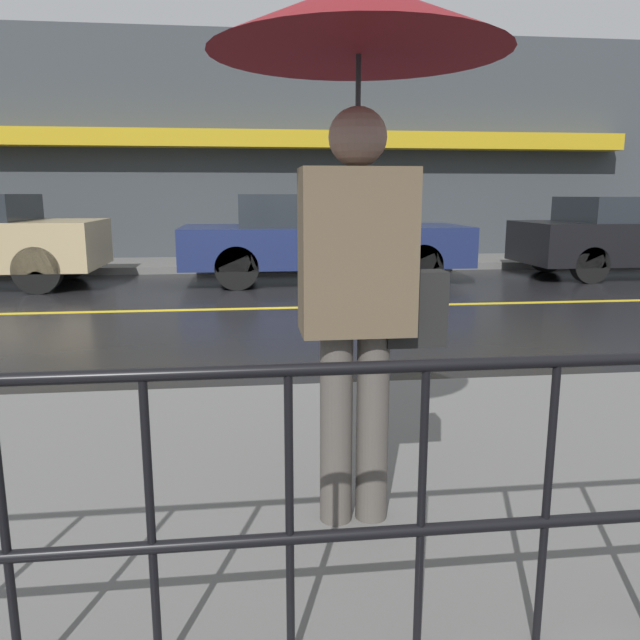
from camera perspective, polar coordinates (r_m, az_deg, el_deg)
ground_plane at (r=8.22m, az=-7.32°, el=1.01°), size 80.00×80.00×0.00m
sidewalk_near at (r=3.14m, az=-7.91°, el=-15.29°), size 28.00×2.96×0.13m
sidewalk_far at (r=12.92m, az=-7.21°, el=5.09°), size 28.00×1.91×0.13m
lane_marking at (r=8.22m, az=-7.32°, el=1.03°), size 25.20×0.12×0.01m
building_storefront at (r=13.95m, az=-7.44°, el=15.27°), size 28.00×0.85×4.83m
railing_foreground at (r=1.76m, az=-9.14°, el=-14.59°), size 12.00×0.04×0.90m
pedestrian at (r=2.45m, az=3.62°, el=19.51°), size 1.11×1.11×2.09m
car_navy at (r=10.69m, az=0.12°, el=7.61°), size 4.78×1.82×1.47m
car_black at (r=12.73m, az=26.86°, el=6.89°), size 4.21×1.75×1.43m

